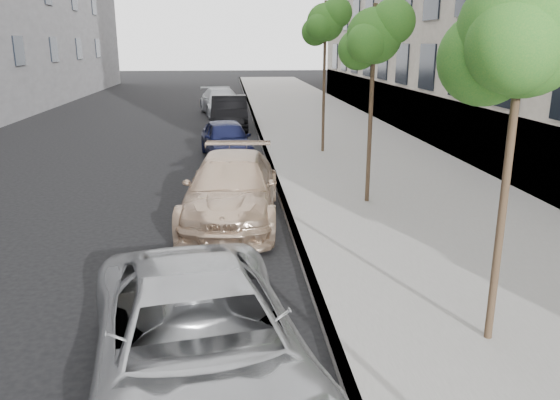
{
  "coord_description": "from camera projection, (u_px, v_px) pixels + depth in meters",
  "views": [
    {
      "loc": [
        -0.11,
        -4.61,
        3.85
      ],
      "look_at": [
        0.65,
        3.54,
        1.5
      ],
      "focal_mm": 35.0,
      "sensor_mm": 36.0,
      "label": 1
    }
  ],
  "objects": [
    {
      "name": "sidewalk",
      "position": [
        313.0,
        118.0,
        28.82
      ],
      "size": [
        6.4,
        72.0,
        0.14
      ],
      "primitive_type": "cube",
      "color": "gray",
      "rests_on": "ground"
    },
    {
      "name": "curb",
      "position": [
        254.0,
        119.0,
        28.54
      ],
      "size": [
        0.15,
        72.0,
        0.14
      ],
      "primitive_type": "cube",
      "color": "#9E9B93",
      "rests_on": "ground"
    },
    {
      "name": "tree_near",
      "position": [
        526.0,
        32.0,
        6.11
      ],
      "size": [
        1.8,
        1.6,
        4.73
      ],
      "color": "#38281C",
      "rests_on": "sidewalk"
    },
    {
      "name": "tree_mid",
      "position": [
        375.0,
        36.0,
        12.32
      ],
      "size": [
        1.62,
        1.42,
        4.68
      ],
      "color": "#38281C",
      "rests_on": "sidewalk"
    },
    {
      "name": "tree_far",
      "position": [
        326.0,
        23.0,
        18.4
      ],
      "size": [
        1.63,
        1.43,
        5.21
      ],
      "color": "#38281C",
      "rests_on": "sidewalk"
    },
    {
      "name": "minivan",
      "position": [
        199.0,
        343.0,
        5.97
      ],
      "size": [
        3.11,
        5.3,
        1.38
      ],
      "primitive_type": "imported",
      "rotation": [
        0.0,
        0.0,
        0.17
      ],
      "color": "#A8AAAC",
      "rests_on": "ground"
    },
    {
      "name": "suv",
      "position": [
        232.0,
        189.0,
        12.22
      ],
      "size": [
        2.45,
        5.14,
        1.44
      ],
      "primitive_type": "imported",
      "rotation": [
        0.0,
        0.0,
        -0.09
      ],
      "color": "#CAAC90",
      "rests_on": "ground"
    },
    {
      "name": "sedan_blue",
      "position": [
        226.0,
        139.0,
        18.91
      ],
      "size": [
        2.08,
        4.07,
        1.33
      ],
      "primitive_type": "imported",
      "rotation": [
        0.0,
        0.0,
        0.14
      ],
      "color": "#101335",
      "rests_on": "ground"
    },
    {
      "name": "sedan_black",
      "position": [
        229.0,
        113.0,
        25.28
      ],
      "size": [
        1.63,
        4.65,
        1.53
      ],
      "primitive_type": "imported",
      "rotation": [
        0.0,
        0.0,
        -0.0
      ],
      "color": "black",
      "rests_on": "ground"
    },
    {
      "name": "sedan_rear",
      "position": [
        221.0,
        102.0,
        30.46
      ],
      "size": [
        2.83,
        5.29,
        1.46
      ],
      "primitive_type": "imported",
      "rotation": [
        0.0,
        0.0,
        0.16
      ],
      "color": "#AFB2B8",
      "rests_on": "ground"
    }
  ]
}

